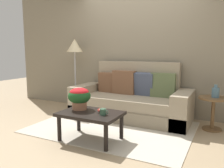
% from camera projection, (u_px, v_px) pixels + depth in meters
% --- Properties ---
extents(ground_plane, '(14.00, 14.00, 0.00)m').
position_uv_depth(ground_plane, '(111.00, 128.00, 3.83)').
color(ground_plane, tan).
extents(wall_back, '(6.40, 0.12, 2.87)m').
position_uv_depth(wall_back, '(138.00, 44.00, 4.71)').
color(wall_back, gray).
rests_on(wall_back, ground).
extents(area_rug, '(2.60, 1.85, 0.01)m').
position_uv_depth(area_rug, '(112.00, 127.00, 3.88)').
color(area_rug, beige).
rests_on(area_rug, ground).
extents(couch, '(2.25, 0.92, 1.07)m').
position_uv_depth(couch, '(131.00, 101.00, 4.42)').
color(couch, gray).
rests_on(couch, ground).
extents(coffee_table, '(0.88, 0.60, 0.42)m').
position_uv_depth(coffee_table, '(91.00, 116.00, 3.28)').
color(coffee_table, black).
rests_on(coffee_table, ground).
extents(side_table, '(0.47, 0.47, 0.54)m').
position_uv_depth(side_table, '(213.00, 107.00, 3.72)').
color(side_table, brown).
rests_on(side_table, ground).
extents(floor_lamp, '(0.36, 0.36, 1.55)m').
position_uv_depth(floor_lamp, '(75.00, 52.00, 5.05)').
color(floor_lamp, '#B2B2B7').
rests_on(floor_lamp, ground).
extents(potted_plant, '(0.34, 0.34, 0.33)m').
position_uv_depth(potted_plant, '(79.00, 96.00, 3.42)').
color(potted_plant, '#A36B4C').
rests_on(potted_plant, coffee_table).
extents(coffee_mug, '(0.13, 0.09, 0.09)m').
position_uv_depth(coffee_mug, '(103.00, 112.00, 3.14)').
color(coffee_mug, '#3D664C').
rests_on(coffee_mug, coffee_table).
extents(snack_bowl, '(0.12, 0.12, 0.06)m').
position_uv_depth(snack_bowl, '(102.00, 110.00, 3.25)').
color(snack_bowl, '#B2382D').
rests_on(snack_bowl, coffee_table).
extents(table_vase, '(0.12, 0.12, 0.21)m').
position_uv_depth(table_vase, '(216.00, 92.00, 3.67)').
color(table_vase, slate).
rests_on(table_vase, side_table).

